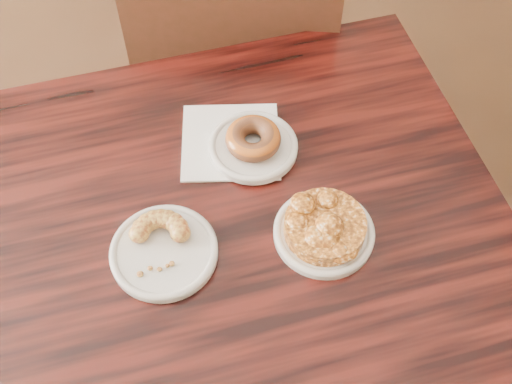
{
  "coord_description": "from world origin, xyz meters",
  "views": [
    {
      "loc": [
        0.21,
        -0.67,
        1.62
      ],
      "look_at": [
        0.22,
        -0.12,
        0.8
      ],
      "focal_mm": 45.0,
      "sensor_mm": 36.0,
      "label": 1
    }
  ],
  "objects_px": {
    "cafe_table": "(256,319)",
    "apple_fritter": "(325,224)",
    "glazed_donut": "(253,139)",
    "chair_far": "(242,60)",
    "cruller_fragment": "(162,246)"
  },
  "relations": [
    {
      "from": "cafe_table",
      "to": "cruller_fragment",
      "type": "distance_m",
      "value": 0.43
    },
    {
      "from": "cafe_table",
      "to": "chair_far",
      "type": "relative_size",
      "value": 0.9
    },
    {
      "from": "cafe_table",
      "to": "glazed_donut",
      "type": "relative_size",
      "value": 8.64
    },
    {
      "from": "cafe_table",
      "to": "glazed_donut",
      "type": "height_order",
      "value": "glazed_donut"
    },
    {
      "from": "chair_far",
      "to": "cruller_fragment",
      "type": "xyz_separation_m",
      "value": [
        -0.12,
        -0.72,
        0.33
      ]
    },
    {
      "from": "cafe_table",
      "to": "chair_far",
      "type": "height_order",
      "value": "chair_far"
    },
    {
      "from": "chair_far",
      "to": "cruller_fragment",
      "type": "height_order",
      "value": "chair_far"
    },
    {
      "from": "cafe_table",
      "to": "chair_far",
      "type": "bearing_deg",
      "value": 77.53
    },
    {
      "from": "chair_far",
      "to": "glazed_donut",
      "type": "bearing_deg",
      "value": 98.15
    },
    {
      "from": "apple_fritter",
      "to": "glazed_donut",
      "type": "bearing_deg",
      "value": 122.36
    },
    {
      "from": "chair_far",
      "to": "cruller_fragment",
      "type": "bearing_deg",
      "value": 86.52
    },
    {
      "from": "cafe_table",
      "to": "apple_fritter",
      "type": "relative_size",
      "value": 4.78
    },
    {
      "from": "cafe_table",
      "to": "glazed_donut",
      "type": "xyz_separation_m",
      "value": [
        -0.0,
        0.15,
        0.41
      ]
    },
    {
      "from": "glazed_donut",
      "to": "cruller_fragment",
      "type": "bearing_deg",
      "value": -125.23
    },
    {
      "from": "chair_far",
      "to": "cruller_fragment",
      "type": "distance_m",
      "value": 0.8
    }
  ]
}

